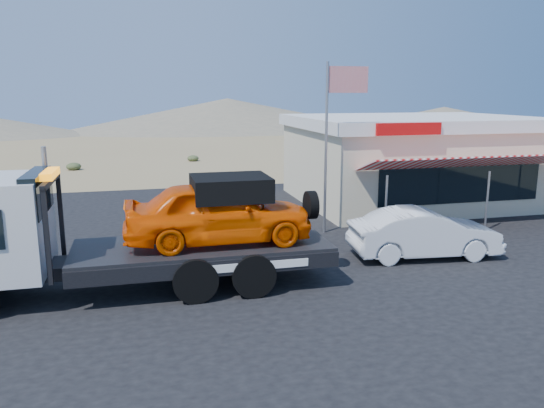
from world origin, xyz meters
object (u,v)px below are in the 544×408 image
object	(u,v)px
white_sedan	(424,233)
flagpole	(333,128)
tow_truck	(132,226)
jerky_store	(411,159)

from	to	relation	value
white_sedan	flagpole	bearing A→B (deg)	32.55
flagpole	tow_truck	bearing A→B (deg)	-148.66
white_sedan	jerky_store	world-z (taller)	jerky_store
white_sedan	flagpole	xyz separation A→B (m)	(-1.75, 3.49, 3.00)
white_sedan	tow_truck	bearing A→B (deg)	100.51
jerky_store	white_sedan	bearing A→B (deg)	-115.63
white_sedan	jerky_store	bearing A→B (deg)	-19.71
jerky_store	tow_truck	bearing A→B (deg)	-145.15
tow_truck	jerky_store	xyz separation A→B (m)	(12.43, 8.65, 0.29)
white_sedan	flagpole	world-z (taller)	flagpole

